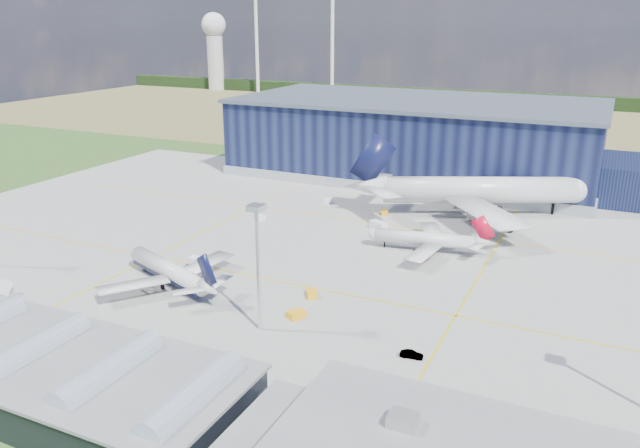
{
  "coord_description": "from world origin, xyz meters",
  "views": [
    {
      "loc": [
        61.63,
        -114.66,
        52.18
      ],
      "look_at": [
        3.73,
        8.05,
        7.43
      ],
      "focal_mm": 35.0,
      "sensor_mm": 36.0,
      "label": 1
    }
  ],
  "objects_px": {
    "airliner_navy": "(168,261)",
    "gse_cart_a": "(328,201)",
    "gse_tug_a": "(312,294)",
    "gse_tug_b": "(296,315)",
    "hangar": "(424,142)",
    "gse_van_b": "(378,226)",
    "airliner_red": "(425,232)",
    "car_b": "(412,355)",
    "airliner_widebody": "(480,176)",
    "gse_tug_c": "(384,213)",
    "gse_van_a": "(201,263)",
    "gse_cart_b": "(259,218)",
    "light_mast_center": "(257,248)"
  },
  "relations": [
    {
      "from": "hangar",
      "to": "gse_tug_a",
      "type": "distance_m",
      "value": 109.57
    },
    {
      "from": "gse_cart_b",
      "to": "gse_van_a",
      "type": "bearing_deg",
      "value": -140.64
    },
    {
      "from": "hangar",
      "to": "airliner_widebody",
      "type": "height_order",
      "value": "hangar"
    },
    {
      "from": "gse_cart_b",
      "to": "car_b",
      "type": "bearing_deg",
      "value": -101.64
    },
    {
      "from": "gse_van_a",
      "to": "gse_cart_a",
      "type": "xyz_separation_m",
      "value": [
        4.16,
        58.23,
        -0.53
      ]
    },
    {
      "from": "light_mast_center",
      "to": "airliner_widebody",
      "type": "height_order",
      "value": "light_mast_center"
    },
    {
      "from": "gse_tug_b",
      "to": "gse_van_b",
      "type": "relative_size",
      "value": 0.67
    },
    {
      "from": "hangar",
      "to": "car_b",
      "type": "bearing_deg",
      "value": -74.4
    },
    {
      "from": "airliner_navy",
      "to": "gse_tug_a",
      "type": "distance_m",
      "value": 30.21
    },
    {
      "from": "gse_van_b",
      "to": "gse_cart_b",
      "type": "height_order",
      "value": "gse_van_b"
    },
    {
      "from": "airliner_red",
      "to": "car_b",
      "type": "bearing_deg",
      "value": 94.98
    },
    {
      "from": "airliner_red",
      "to": "gse_cart_b",
      "type": "distance_m",
      "value": 47.71
    },
    {
      "from": "airliner_red",
      "to": "airliner_widebody",
      "type": "xyz_separation_m",
      "value": [
        5.2,
        34.77,
        6.1
      ]
    },
    {
      "from": "airliner_red",
      "to": "gse_van_a",
      "type": "xyz_separation_m",
      "value": [
        -41.39,
        -31.03,
        -3.71
      ]
    },
    {
      "from": "airliner_navy",
      "to": "gse_cart_a",
      "type": "distance_m",
      "value": 68.84
    },
    {
      "from": "light_mast_center",
      "to": "airliner_widebody",
      "type": "relative_size",
      "value": 0.34
    },
    {
      "from": "airliner_navy",
      "to": "gse_cart_a",
      "type": "relative_size",
      "value": 10.91
    },
    {
      "from": "airliner_red",
      "to": "gse_van_b",
      "type": "distance_m",
      "value": 18.64
    },
    {
      "from": "gse_tug_b",
      "to": "gse_tug_c",
      "type": "distance_m",
      "value": 67.15
    },
    {
      "from": "airliner_widebody",
      "to": "gse_cart_a",
      "type": "relative_size",
      "value": 22.89
    },
    {
      "from": "airliner_widebody",
      "to": "gse_tug_a",
      "type": "height_order",
      "value": "airliner_widebody"
    },
    {
      "from": "light_mast_center",
      "to": "gse_tug_a",
      "type": "bearing_deg",
      "value": 82.2
    },
    {
      "from": "gse_van_a",
      "to": "gse_cart_a",
      "type": "bearing_deg",
      "value": -4.27
    },
    {
      "from": "car_b",
      "to": "airliner_navy",
      "type": "bearing_deg",
      "value": 75.96
    },
    {
      "from": "gse_van_a",
      "to": "gse_tug_a",
      "type": "bearing_deg",
      "value": -96.2
    },
    {
      "from": "airliner_navy",
      "to": "gse_tug_c",
      "type": "bearing_deg",
      "value": -89.16
    },
    {
      "from": "airliner_red",
      "to": "car_b",
      "type": "relative_size",
      "value": 8.05
    },
    {
      "from": "airliner_widebody",
      "to": "gse_tug_b",
      "type": "height_order",
      "value": "airliner_widebody"
    },
    {
      "from": "airliner_red",
      "to": "gse_cart_a",
      "type": "distance_m",
      "value": 46.3
    },
    {
      "from": "airliner_widebody",
      "to": "gse_van_a",
      "type": "height_order",
      "value": "airliner_widebody"
    },
    {
      "from": "airliner_widebody",
      "to": "car_b",
      "type": "height_order",
      "value": "airliner_widebody"
    },
    {
      "from": "airliner_red",
      "to": "gse_cart_a",
      "type": "bearing_deg",
      "value": -45.2
    },
    {
      "from": "light_mast_center",
      "to": "gse_cart_a",
      "type": "distance_m",
      "value": 81.89
    },
    {
      "from": "airliner_navy",
      "to": "gse_tug_b",
      "type": "bearing_deg",
      "value": -163.13
    },
    {
      "from": "hangar",
      "to": "gse_tug_b",
      "type": "height_order",
      "value": "hangar"
    },
    {
      "from": "light_mast_center",
      "to": "gse_tug_c",
      "type": "distance_m",
      "value": 75.05
    },
    {
      "from": "hangar",
      "to": "gse_van_b",
      "type": "distance_m",
      "value": 65.55
    },
    {
      "from": "gse_tug_a",
      "to": "gse_tug_b",
      "type": "distance_m",
      "value": 9.59
    },
    {
      "from": "hangar",
      "to": "gse_van_a",
      "type": "distance_m",
      "value": 107.84
    },
    {
      "from": "light_mast_center",
      "to": "airliner_widebody",
      "type": "xyz_separation_m",
      "value": [
        20.23,
        85.0,
        -4.45
      ]
    },
    {
      "from": "airliner_red",
      "to": "gse_van_b",
      "type": "xyz_separation_m",
      "value": [
        -15.09,
        10.26,
        -3.77
      ]
    },
    {
      "from": "gse_tug_b",
      "to": "airliner_navy",
      "type": "bearing_deg",
      "value": -156.95
    },
    {
      "from": "gse_tug_c",
      "to": "gse_cart_a",
      "type": "bearing_deg",
      "value": 147.08
    },
    {
      "from": "gse_van_b",
      "to": "gse_tug_c",
      "type": "xyz_separation_m",
      "value": [
        -3.01,
        13.02,
        -0.48
      ]
    },
    {
      "from": "gse_van_b",
      "to": "gse_tug_c",
      "type": "bearing_deg",
      "value": 39.83
    },
    {
      "from": "gse_van_a",
      "to": "airliner_red",
      "type": "bearing_deg",
      "value": -53.32
    },
    {
      "from": "airliner_navy",
      "to": "airliner_red",
      "type": "xyz_separation_m",
      "value": [
        41.77,
        41.35,
        -0.35
      ]
    },
    {
      "from": "gse_cart_b",
      "to": "hangar",
      "type": "bearing_deg",
      "value": 10.15
    },
    {
      "from": "airliner_red",
      "to": "gse_van_a",
      "type": "distance_m",
      "value": 51.86
    },
    {
      "from": "gse_tug_b",
      "to": "gse_cart_a",
      "type": "xyz_separation_m",
      "value": [
        -25.89,
        70.72,
        -0.07
      ]
    }
  ]
}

